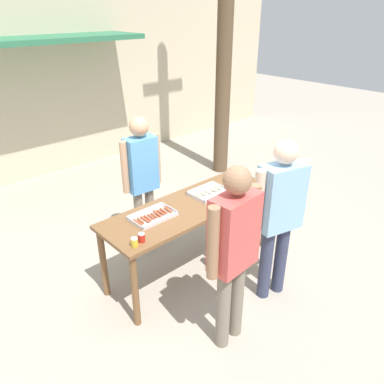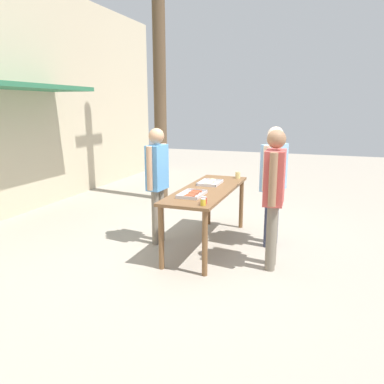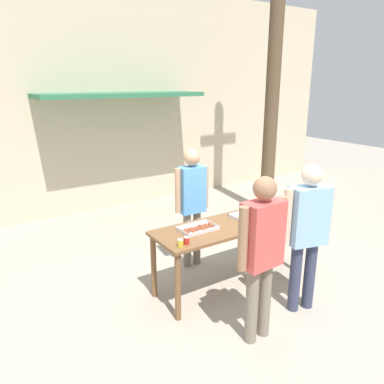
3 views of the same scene
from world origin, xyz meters
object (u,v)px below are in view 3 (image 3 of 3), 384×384
Objects in this scene: food_tray_sausages at (198,229)px; condiment_jar_mustard at (180,243)px; person_customer_holding_hotdog at (262,246)px; condiment_jar_ketchup at (187,241)px; person_customer_with_cup at (307,227)px; beer_cup at (296,211)px; utility_pole at (274,67)px; person_server_behind_table at (192,197)px; food_tray_buns at (248,216)px.

food_tray_sausages is 0.53m from condiment_jar_mustard.
condiment_jar_mustard is at bearing -61.87° from person_customer_holding_hotdog.
condiment_jar_ketchup is (0.09, 0.02, 0.00)m from condiment_jar_mustard.
person_customer_with_cup is (0.85, -0.96, 0.16)m from food_tray_sausages.
food_tray_sausages is 4.36× the size of beer_cup.
utility_pole is at bearing 54.26° from beer_cup.
person_customer_with_cup reaches higher than person_server_behind_table.
condiment_jar_mustard reaches higher than food_tray_sausages.
person_customer_with_cup is (0.03, -0.97, 0.16)m from food_tray_buns.
condiment_jar_mustard is 1.28m from person_server_behind_table.
utility_pole is at bearing 31.94° from condiment_jar_mustard.
person_customer_holding_hotdog is (-1.40, -0.79, 0.13)m from beer_cup.
person_customer_with_cup reaches higher than food_tray_buns.
person_server_behind_table is at bearing -103.65° from person_customer_holding_hotdog.
condiment_jar_ketchup is at bearing -14.67° from person_customer_with_cup.
utility_pole is (2.59, 1.12, 1.83)m from person_server_behind_table.
condiment_jar_ketchup is 0.05× the size of person_customer_with_cup.
beer_cup is 0.06× the size of person_server_behind_table.
utility_pole reaches higher than food_tray_sausages.
person_server_behind_table is (0.71, 0.97, 0.14)m from condiment_jar_ketchup.
beer_cup reaches higher than condiment_jar_mustard.
person_server_behind_table is 1.80m from person_customer_holding_hotdog.
person_customer_holding_hotdog is (0.04, -1.08, 0.17)m from food_tray_sausages.
condiment_jar_ketchup is 1.39m from person_customer_with_cup.
food_tray_buns is 0.68m from beer_cup.
beer_cup is at bearing -11.60° from food_tray_sausages.
utility_pole is at bearing -138.39° from person_customer_holding_hotdog.
condiment_jar_mustard is 0.05× the size of person_customer_holding_hotdog.
person_customer_holding_hotdog is at bearing 23.27° from person_customer_with_cup.
food_tray_sausages is 0.08× the size of utility_pole.
person_server_behind_table is at bearing 137.51° from beer_cup.
food_tray_sausages is 0.80m from person_server_behind_table.
person_customer_holding_hotdog is at bearing -135.19° from utility_pole.
beer_cup is at bearing -0.34° from condiment_jar_ketchup.
beer_cup is 1.61m from person_customer_holding_hotdog.
food_tray_buns is 4.08× the size of beer_cup.
person_customer_with_cup reaches higher than food_tray_sausages.
utility_pole is at bearing -112.22° from person_customer_with_cup.
condiment_jar_mustard is 0.10m from condiment_jar_ketchup.
person_customer_with_cup is (0.49, -1.65, -0.01)m from person_server_behind_table.
food_tray_sausages is at bearing -91.28° from person_customer_holding_hotdog.
person_customer_holding_hotdog is (-0.33, -1.77, 0.00)m from person_server_behind_table.
food_tray_sausages is 0.27× the size of person_server_behind_table.
condiment_jar_ketchup is 0.05× the size of person_customer_holding_hotdog.
food_tray_buns is at bearing -129.18° from person_customer_holding_hotdog.
food_tray_buns is 1.35m from person_customer_holding_hotdog.
person_server_behind_table is at bearing -58.59° from person_customer_with_cup.
person_customer_with_cup is (-0.58, -0.67, 0.12)m from beer_cup.
condiment_jar_ketchup is 4.38m from utility_pole.
food_tray_sausages is 0.26× the size of person_customer_with_cup.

